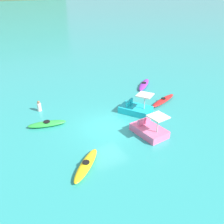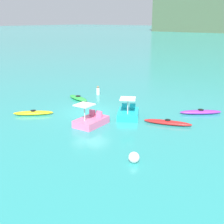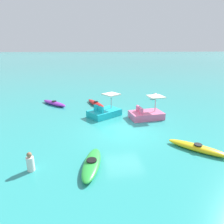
# 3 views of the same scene
# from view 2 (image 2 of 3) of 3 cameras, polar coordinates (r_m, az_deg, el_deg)

# --- Properties ---
(ground_plane) EXTENTS (600.00, 600.00, 0.00)m
(ground_plane) POSITION_cam_2_polar(r_m,az_deg,el_deg) (24.14, -4.06, -0.13)
(ground_plane) COLOR teal
(kayak_red) EXTENTS (3.37, 1.75, 0.37)m
(kayak_red) POSITION_cam_2_polar(r_m,az_deg,el_deg) (21.68, 10.38, -1.93)
(kayak_red) COLOR red
(kayak_red) RESTS_ON ground_plane
(kayak_yellow) EXTENTS (2.59, 2.59, 0.37)m
(kayak_yellow) POSITION_cam_2_polar(r_m,az_deg,el_deg) (24.26, -14.53, -0.16)
(kayak_yellow) COLOR yellow
(kayak_yellow) RESTS_ON ground_plane
(kayak_purple) EXTENTS (2.89, 2.72, 0.37)m
(kayak_purple) POSITION_cam_2_polar(r_m,az_deg,el_deg) (24.70, 16.27, 0.01)
(kayak_purple) COLOR purple
(kayak_purple) RESTS_ON ground_plane
(kayak_green) EXTENTS (2.76, 1.28, 0.37)m
(kayak_green) POSITION_cam_2_polar(r_m,az_deg,el_deg) (28.12, -6.37, 2.63)
(kayak_green) COLOR green
(kayak_green) RESTS_ON ground_plane
(pedal_boat_pink) EXTENTS (1.75, 2.58, 1.68)m
(pedal_boat_pink) POSITION_cam_2_polar(r_m,az_deg,el_deg) (21.20, -3.97, -1.63)
(pedal_boat_pink) COLOR pink
(pedal_boat_pink) RESTS_ON ground_plane
(pedal_boat_cyan) EXTENTS (2.56, 2.83, 1.68)m
(pedal_boat_cyan) POSITION_cam_2_polar(r_m,az_deg,el_deg) (22.85, 3.04, -0.22)
(pedal_boat_cyan) COLOR #19B7C6
(pedal_boat_cyan) RESTS_ON ground_plane
(buoy_white) EXTENTS (0.58, 0.58, 0.58)m
(buoy_white) POSITION_cam_2_polar(r_m,az_deg,el_deg) (15.85, 4.13, -8.48)
(buoy_white) COLOR white
(buoy_white) RESTS_ON ground_plane
(person_near_shore) EXTENTS (0.35, 0.35, 0.88)m
(person_near_shore) POSITION_cam_2_polar(r_m,az_deg,el_deg) (29.79, -2.63, 3.97)
(person_near_shore) COLOR silver
(person_near_shore) RESTS_ON ground_plane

